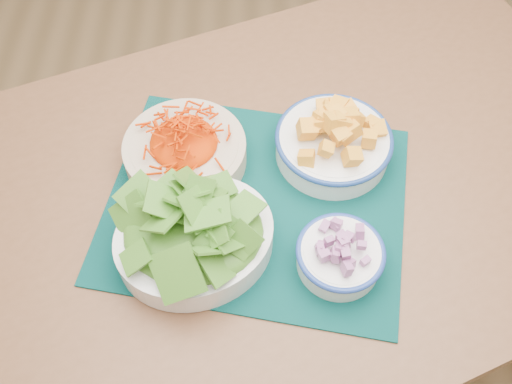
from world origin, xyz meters
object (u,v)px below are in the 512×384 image
carrot_bowl (185,147)px  onion_bowl (340,254)px  table (299,202)px  placemat (256,202)px  lettuce_bowl (193,231)px  squash_bowl (334,138)px

carrot_bowl → onion_bowl: 0.33m
table → placemat: bearing=-167.3°
carrot_bowl → lettuce_bowl: bearing=-81.6°
lettuce_bowl → onion_bowl: size_ratio=2.15×
carrot_bowl → squash_bowl: bearing=2.7°
squash_bowl → carrot_bowl: bearing=-177.3°
placemat → squash_bowl: (0.14, 0.10, 0.05)m
carrot_bowl → squash_bowl: size_ratio=1.15×
table → squash_bowl: bearing=14.7°
squash_bowl → table: bearing=-142.5°
placemat → squash_bowl: bearing=47.4°
placemat → carrot_bowl: bearing=155.4°
onion_bowl → squash_bowl: bearing=87.8°
lettuce_bowl → onion_bowl: (0.23, -0.03, -0.02)m
squash_bowl → lettuce_bowl: 0.31m
table → carrot_bowl: size_ratio=5.25×
carrot_bowl → table: bearing=-8.1°
table → squash_bowl: (0.05, 0.04, 0.14)m
table → carrot_bowl: bearing=149.1°
squash_bowl → onion_bowl: bearing=-92.2°
squash_bowl → onion_bowl: size_ratio=1.68×
table → lettuce_bowl: (-0.18, -0.15, 0.15)m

